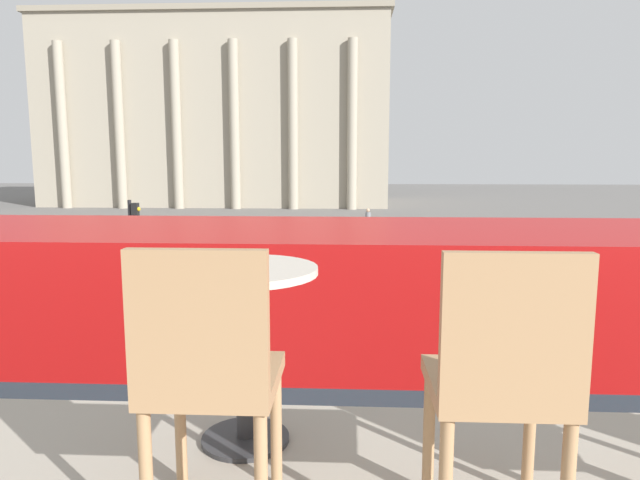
{
  "coord_description": "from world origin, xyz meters",
  "views": [
    {
      "loc": [
        1.18,
        -2.54,
        4.78
      ],
      "look_at": [
        0.25,
        15.44,
        2.16
      ],
      "focal_mm": 32.0,
      "sensor_mm": 36.0,
      "label": 1
    }
  ],
  "objects_px": {
    "cafe_chair_1": "(501,378)",
    "pedestrian_grey": "(368,220)",
    "traffic_light_mid": "(133,235)",
    "car_silver": "(490,259)",
    "cafe_chair_0": "(209,372)",
    "pedestrian_red": "(531,267)",
    "double_decker_bus": "(294,373)",
    "plaza_building_left": "(223,114)",
    "cafe_dining_table": "(243,315)"
  },
  "relations": [
    {
      "from": "plaza_building_left",
      "to": "pedestrian_grey",
      "type": "xyz_separation_m",
      "value": [
        14.4,
        -25.43,
        -8.25
      ]
    },
    {
      "from": "traffic_light_mid",
      "to": "pedestrian_grey",
      "type": "bearing_deg",
      "value": 63.68
    },
    {
      "from": "cafe_chair_1",
      "to": "pedestrian_grey",
      "type": "xyz_separation_m",
      "value": [
        0.68,
        33.17,
        -3.18
      ]
    },
    {
      "from": "pedestrian_grey",
      "to": "plaza_building_left",
      "type": "bearing_deg",
      "value": 35.35
    },
    {
      "from": "cafe_chair_1",
      "to": "pedestrian_red",
      "type": "distance_m",
      "value": 19.15
    },
    {
      "from": "double_decker_bus",
      "to": "plaza_building_left",
      "type": "height_order",
      "value": "plaza_building_left"
    },
    {
      "from": "cafe_chair_0",
      "to": "traffic_light_mid",
      "type": "relative_size",
      "value": 0.27
    },
    {
      "from": "cafe_dining_table",
      "to": "traffic_light_mid",
      "type": "distance_m",
      "value": 17.43
    },
    {
      "from": "cafe_chair_0",
      "to": "plaza_building_left",
      "type": "height_order",
      "value": "plaza_building_left"
    },
    {
      "from": "cafe_dining_table",
      "to": "plaza_building_left",
      "type": "bearing_deg",
      "value": 102.48
    },
    {
      "from": "double_decker_bus",
      "to": "cafe_dining_table",
      "type": "height_order",
      "value": "cafe_dining_table"
    },
    {
      "from": "cafe_chair_1",
      "to": "pedestrian_grey",
      "type": "distance_m",
      "value": 33.33
    },
    {
      "from": "cafe_dining_table",
      "to": "cafe_chair_1",
      "type": "xyz_separation_m",
      "value": [
        0.87,
        -0.56,
        -0.02
      ]
    },
    {
      "from": "pedestrian_red",
      "to": "pedestrian_grey",
      "type": "bearing_deg",
      "value": -121.91
    },
    {
      "from": "cafe_dining_table",
      "to": "pedestrian_red",
      "type": "relative_size",
      "value": 0.41
    },
    {
      "from": "cafe_dining_table",
      "to": "pedestrian_red",
      "type": "xyz_separation_m",
      "value": [
        6.67,
        17.41,
        -3.13
      ]
    },
    {
      "from": "pedestrian_grey",
      "to": "pedestrian_red",
      "type": "height_order",
      "value": "pedestrian_red"
    },
    {
      "from": "pedestrian_grey",
      "to": "traffic_light_mid",
      "type": "bearing_deg",
      "value": 159.5
    },
    {
      "from": "cafe_chair_0",
      "to": "cafe_chair_1",
      "type": "bearing_deg",
      "value": -2.1
    },
    {
      "from": "cafe_chair_0",
      "to": "pedestrian_red",
      "type": "bearing_deg",
      "value": 67.91
    },
    {
      "from": "traffic_light_mid",
      "to": "double_decker_bus",
      "type": "bearing_deg",
      "value": -61.13
    },
    {
      "from": "double_decker_bus",
      "to": "pedestrian_grey",
      "type": "height_order",
      "value": "double_decker_bus"
    },
    {
      "from": "car_silver",
      "to": "pedestrian_grey",
      "type": "height_order",
      "value": "pedestrian_grey"
    },
    {
      "from": "traffic_light_mid",
      "to": "pedestrian_red",
      "type": "distance_m",
      "value": 13.47
    },
    {
      "from": "pedestrian_red",
      "to": "plaza_building_left",
      "type": "bearing_deg",
      "value": -114.86
    },
    {
      "from": "traffic_light_mid",
      "to": "car_silver",
      "type": "relative_size",
      "value": 0.81
    },
    {
      "from": "traffic_light_mid",
      "to": "pedestrian_red",
      "type": "height_order",
      "value": "traffic_light_mid"
    },
    {
      "from": "plaza_building_left",
      "to": "pedestrian_red",
      "type": "height_order",
      "value": "plaza_building_left"
    },
    {
      "from": "double_decker_bus",
      "to": "pedestrian_red",
      "type": "xyz_separation_m",
      "value": [
        6.91,
        13.08,
        -1.19
      ]
    },
    {
      "from": "cafe_chair_0",
      "to": "traffic_light_mid",
      "type": "height_order",
      "value": "cafe_chair_0"
    },
    {
      "from": "plaza_building_left",
      "to": "cafe_chair_0",
      "type": "bearing_deg",
      "value": -77.63
    },
    {
      "from": "plaza_building_left",
      "to": "traffic_light_mid",
      "type": "distance_m",
      "value": 43.06
    },
    {
      "from": "cafe_chair_1",
      "to": "double_decker_bus",
      "type": "bearing_deg",
      "value": 98.69
    },
    {
      "from": "plaza_building_left",
      "to": "cafe_dining_table",
      "type": "bearing_deg",
      "value": -77.52
    },
    {
      "from": "cafe_chair_0",
      "to": "pedestrian_grey",
      "type": "xyz_separation_m",
      "value": [
        1.55,
        33.16,
        -3.18
      ]
    },
    {
      "from": "double_decker_bus",
      "to": "car_silver",
      "type": "bearing_deg",
      "value": 68.66
    },
    {
      "from": "cafe_chair_1",
      "to": "car_silver",
      "type": "distance_m",
      "value": 22.36
    },
    {
      "from": "car_silver",
      "to": "plaza_building_left",
      "type": "bearing_deg",
      "value": -160.54
    },
    {
      "from": "traffic_light_mid",
      "to": "cafe_dining_table",
      "type": "bearing_deg",
      "value": -67.37
    },
    {
      "from": "double_decker_bus",
      "to": "cafe_chair_0",
      "type": "height_order",
      "value": "cafe_chair_0"
    },
    {
      "from": "cafe_dining_table",
      "to": "pedestrian_grey",
      "type": "relative_size",
      "value": 0.44
    },
    {
      "from": "plaza_building_left",
      "to": "pedestrian_grey",
      "type": "distance_m",
      "value": 30.37
    },
    {
      "from": "car_silver",
      "to": "pedestrian_grey",
      "type": "relative_size",
      "value": 2.52
    },
    {
      "from": "double_decker_bus",
      "to": "pedestrian_red",
      "type": "distance_m",
      "value": 14.84
    },
    {
      "from": "plaza_building_left",
      "to": "car_silver",
      "type": "relative_size",
      "value": 8.15
    },
    {
      "from": "cafe_dining_table",
      "to": "cafe_chair_0",
      "type": "distance_m",
      "value": 0.56
    },
    {
      "from": "cafe_dining_table",
      "to": "pedestrian_grey",
      "type": "xyz_separation_m",
      "value": [
        1.55,
        32.6,
        -3.2
      ]
    },
    {
      "from": "cafe_dining_table",
      "to": "car_silver",
      "type": "height_order",
      "value": "cafe_dining_table"
    },
    {
      "from": "double_decker_bus",
      "to": "cafe_dining_table",
      "type": "distance_m",
      "value": 4.75
    },
    {
      "from": "cafe_dining_table",
      "to": "car_silver",
      "type": "distance_m",
      "value": 22.05
    }
  ]
}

